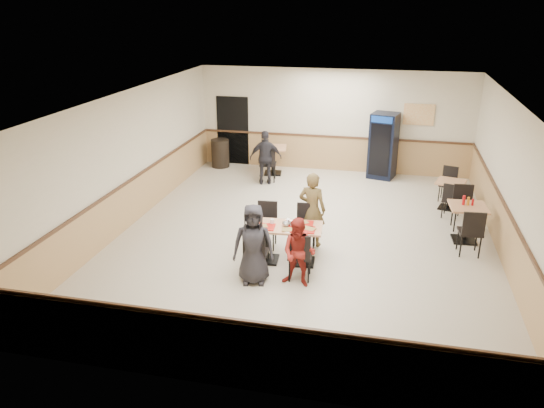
% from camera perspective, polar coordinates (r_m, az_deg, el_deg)
% --- Properties ---
extents(ground, '(10.00, 10.00, 0.00)m').
position_cam_1_polar(ground, '(11.60, 3.53, -3.47)').
color(ground, beige).
rests_on(ground, ground).
extents(room_shell, '(10.00, 10.00, 10.00)m').
position_cam_1_polar(room_shell, '(13.65, 12.73, 2.48)').
color(room_shell, silver).
rests_on(room_shell, ground).
extents(main_table, '(1.48, 0.82, 0.77)m').
position_cam_1_polar(main_table, '(10.28, 1.38, -3.67)').
color(main_table, black).
rests_on(main_table, ground).
extents(main_chairs, '(1.39, 1.77, 0.97)m').
position_cam_1_polar(main_chairs, '(10.30, 1.09, -3.77)').
color(main_chairs, black).
rests_on(main_chairs, ground).
extents(diner_woman_left, '(0.82, 0.62, 1.50)m').
position_cam_1_polar(diner_woman_left, '(9.46, -2.02, -4.34)').
color(diner_woman_left, black).
rests_on(diner_woman_left, ground).
extents(diner_woman_right, '(0.69, 0.57, 1.28)m').
position_cam_1_polar(diner_woman_right, '(9.41, 2.91, -5.25)').
color(diner_woman_right, maroon).
rests_on(diner_woman_right, ground).
extents(diner_man_opposite, '(0.63, 0.47, 1.58)m').
position_cam_1_polar(diner_man_opposite, '(10.93, 4.33, -0.58)').
color(diner_man_opposite, brown).
rests_on(diner_man_opposite, ground).
extents(lone_diner, '(0.95, 0.59, 1.51)m').
position_cam_1_polar(lone_diner, '(14.66, -0.69, 5.00)').
color(lone_diner, black).
rests_on(lone_diner, ground).
extents(tabletop_clutter, '(1.26, 0.67, 0.12)m').
position_cam_1_polar(tabletop_clutter, '(10.13, 1.49, -2.35)').
color(tabletop_clutter, '#B6140C').
rests_on(tabletop_clutter, main_table).
extents(side_table_near, '(0.80, 0.80, 0.80)m').
position_cam_1_polar(side_table_near, '(11.88, 20.22, -1.39)').
color(side_table_near, black).
rests_on(side_table_near, ground).
extents(side_table_near_chair_south, '(0.50, 0.50, 1.02)m').
position_cam_1_polar(side_table_near_chair_south, '(11.31, 20.55, -2.72)').
color(side_table_near_chair_south, black).
rests_on(side_table_near_chair_south, ground).
extents(side_table_near_chair_north, '(0.50, 0.50, 1.02)m').
position_cam_1_polar(side_table_near_chair_north, '(12.49, 19.89, -0.40)').
color(side_table_near_chair_north, black).
rests_on(side_table_near_chair_north, ground).
extents(side_table_far, '(0.81, 0.81, 0.71)m').
position_cam_1_polar(side_table_far, '(13.65, 18.58, 1.39)').
color(side_table_far, black).
rests_on(side_table_far, ground).
extents(side_table_far_chair_south, '(0.51, 0.51, 0.90)m').
position_cam_1_polar(side_table_far_chair_south, '(13.12, 18.77, 0.48)').
color(side_table_far_chair_south, black).
rests_on(side_table_far_chair_south, ground).
extents(side_table_far_chair_north, '(0.51, 0.51, 0.90)m').
position_cam_1_polar(side_table_far_chair_north, '(14.19, 18.39, 2.05)').
color(side_table_far_chair_north, black).
rests_on(side_table_far_chair_north, ground).
extents(condiment_caddy, '(0.23, 0.06, 0.20)m').
position_cam_1_polar(condiment_caddy, '(11.80, 20.26, 0.31)').
color(condiment_caddy, '#B90D11').
rests_on(condiment_caddy, side_table_near).
extents(back_table, '(0.87, 0.87, 0.82)m').
position_cam_1_polar(back_table, '(15.59, 0.11, 5.19)').
color(back_table, black).
rests_on(back_table, ground).
extents(back_table_chair_lone, '(0.55, 0.55, 1.04)m').
position_cam_1_polar(back_table_chair_lone, '(14.98, -0.44, 4.42)').
color(back_table_chair_lone, black).
rests_on(back_table_chair_lone, ground).
extents(pepsi_cooler, '(0.86, 0.86, 1.87)m').
position_cam_1_polar(pepsi_cooler, '(15.52, 11.87, 6.16)').
color(pepsi_cooler, black).
rests_on(pepsi_cooler, ground).
extents(trash_bin, '(0.54, 0.54, 0.86)m').
position_cam_1_polar(trash_bin, '(16.40, -5.59, 5.46)').
color(trash_bin, black).
rests_on(trash_bin, ground).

